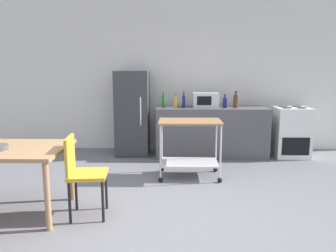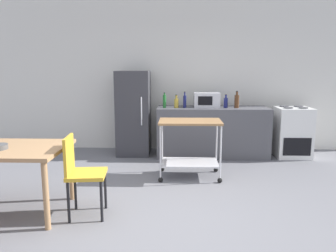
# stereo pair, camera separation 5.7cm
# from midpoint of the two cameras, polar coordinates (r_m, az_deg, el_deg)

# --- Properties ---
(ground_plane) EXTENTS (12.00, 12.00, 0.00)m
(ground_plane) POSITION_cam_midpoint_polar(r_m,az_deg,el_deg) (3.72, -2.96, -15.53)
(ground_plane) COLOR slate
(back_wall) EXTENTS (8.40, 0.12, 2.90)m
(back_wall) POSITION_cam_midpoint_polar(r_m,az_deg,el_deg) (6.55, -1.10, 8.66)
(back_wall) COLOR silver
(back_wall) RESTS_ON ground_plane
(kitchen_counter) EXTENTS (2.00, 0.64, 0.90)m
(kitchen_counter) POSITION_cam_midpoint_polar(r_m,az_deg,el_deg) (6.09, 7.20, -0.98)
(kitchen_counter) COLOR #4C4C51
(kitchen_counter) RESTS_ON ground_plane
(chair_mustard) EXTENTS (0.44, 0.44, 0.89)m
(chair_mustard) POSITION_cam_midpoint_polar(r_m,az_deg,el_deg) (3.70, -15.12, -7.40)
(chair_mustard) COLOR gold
(chair_mustard) RESTS_ON ground_plane
(stove_oven) EXTENTS (0.60, 0.61, 0.92)m
(stove_oven) POSITION_cam_midpoint_polar(r_m,az_deg,el_deg) (6.43, 20.15, -0.93)
(stove_oven) COLOR white
(stove_oven) RESTS_ON ground_plane
(refrigerator) EXTENTS (0.60, 0.63, 1.55)m
(refrigerator) POSITION_cam_midpoint_polar(r_m,az_deg,el_deg) (6.16, -6.39, 2.21)
(refrigerator) COLOR #333338
(refrigerator) RESTS_ON ground_plane
(kitchen_cart) EXTENTS (0.91, 0.57, 0.85)m
(kitchen_cart) POSITION_cam_midpoint_polar(r_m,az_deg,el_deg) (4.85, 3.44, -2.28)
(kitchen_cart) COLOR olive
(kitchen_cart) RESTS_ON ground_plane
(bottle_sesame_oil) EXTENTS (0.06, 0.06, 0.27)m
(bottle_sesame_oil) POSITION_cam_midpoint_polar(r_m,az_deg,el_deg) (5.91, -1.04, 4.33)
(bottle_sesame_oil) COLOR #1E6628
(bottle_sesame_oil) RESTS_ON kitchen_counter
(bottle_olive_oil) EXTENTS (0.08, 0.08, 0.23)m
(bottle_olive_oil) POSITION_cam_midpoint_polar(r_m,az_deg,el_deg) (5.91, 1.03, 4.05)
(bottle_olive_oil) COLOR gold
(bottle_olive_oil) RESTS_ON kitchen_counter
(bottle_soy_sauce) EXTENTS (0.06, 0.06, 0.29)m
(bottle_soy_sauce) POSITION_cam_midpoint_polar(r_m,az_deg,el_deg) (5.92, 2.46, 4.31)
(bottle_soy_sauce) COLOR navy
(bottle_soy_sauce) RESTS_ON kitchen_counter
(microwave) EXTENTS (0.46, 0.35, 0.26)m
(microwave) POSITION_cam_midpoint_polar(r_m,az_deg,el_deg) (6.06, 6.24, 4.52)
(microwave) COLOR silver
(microwave) RESTS_ON kitchen_counter
(bottle_vinegar) EXTENTS (0.07, 0.07, 0.24)m
(bottle_vinegar) POSITION_cam_midpoint_polar(r_m,az_deg,el_deg) (6.00, 9.49, 4.06)
(bottle_vinegar) COLOR navy
(bottle_vinegar) RESTS_ON kitchen_counter
(bottle_sparkling_water) EXTENTS (0.08, 0.08, 0.30)m
(bottle_sparkling_water) POSITION_cam_midpoint_polar(r_m,az_deg,el_deg) (6.01, 11.33, 4.27)
(bottle_sparkling_water) COLOR #4C2D19
(bottle_sparkling_water) RESTS_ON kitchen_counter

